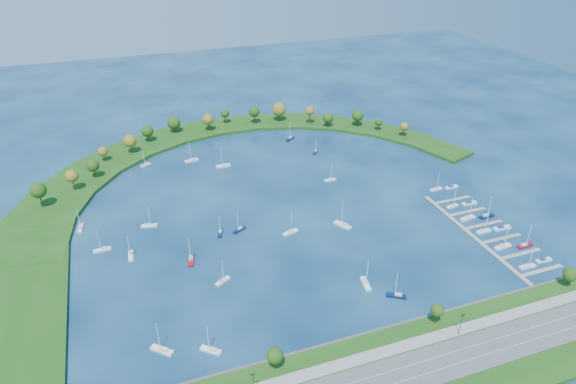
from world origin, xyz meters
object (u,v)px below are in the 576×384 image
object	(u,v)px
moored_boat_18	(146,164)
docked_boat_6	(468,218)
moored_boat_4	(239,229)
docked_boat_7	(487,216)
moored_boat_2	(366,283)
dock_system	(485,233)
moored_boat_5	(316,151)
moored_boat_15	(149,225)
harbor_tower	(208,124)
moored_boat_13	(330,179)
moored_boat_14	(220,232)
moored_boat_16	(223,165)
docked_boat_5	(502,228)
moored_boat_12	(211,350)
docked_boat_10	(436,189)
docked_boat_2	(503,246)
docked_boat_11	(452,187)
docked_boat_3	(525,245)
moored_boat_1	(290,232)
moored_boat_9	(162,350)
moored_boat_19	(290,138)
moored_boat_3	(396,295)
moored_boat_10	(102,249)
docked_boat_4	(484,231)
docked_boat_9	(469,203)
moored_boat_11	(222,280)
moored_boat_6	(80,228)
moored_boat_0	(343,225)
docked_boat_1	(544,260)
moored_boat_8	(192,160)
moored_boat_7	(131,255)
moored_boat_17	(191,260)

from	to	relation	value
moored_boat_18	docked_boat_6	xyz separation A→B (m)	(150.65, -120.38, 0.08)
moored_boat_4	docked_boat_7	world-z (taller)	docked_boat_7
moored_boat_2	dock_system	bearing A→B (deg)	111.68
moored_boat_5	moored_boat_15	size ratio (longest dim) A/B	0.82
harbor_tower	moored_boat_13	bearing A→B (deg)	-63.36
moored_boat_14	docked_boat_6	xyz separation A→B (m)	(123.99, -30.16, 0.06)
moored_boat_5	moored_boat_16	size ratio (longest dim) A/B	0.76
docked_boat_5	moored_boat_12	bearing A→B (deg)	-165.70
moored_boat_16	docked_boat_10	xyz separation A→B (m)	(107.72, -70.36, -0.05)
moored_boat_15	docked_boat_2	size ratio (longest dim) A/B	0.92
harbor_tower	docked_boat_11	distance (m)	175.96
docked_boat_3	docked_boat_5	xyz separation A→B (m)	(-0.05, 16.12, -0.22)
moored_boat_1	moored_boat_16	bearing A→B (deg)	83.11
moored_boat_9	moored_boat_19	xyz separation A→B (m)	(109.72, 165.21, -0.03)
moored_boat_1	harbor_tower	bearing A→B (deg)	77.50
harbor_tower	moored_boat_3	size ratio (longest dim) A/B	0.33
moored_boat_10	moored_boat_12	xyz separation A→B (m)	(35.05, -78.45, 0.01)
docked_boat_4	docked_boat_7	world-z (taller)	docked_boat_7
moored_boat_13	docked_boat_4	world-z (taller)	docked_boat_4
docked_boat_9	docked_boat_2	bearing A→B (deg)	-101.18
moored_boat_9	moored_boat_11	xyz separation A→B (m)	(29.83, 30.94, -0.07)
harbor_tower	moored_boat_6	size ratio (longest dim) A/B	0.35
moored_boat_0	docked_boat_9	bearing A→B (deg)	-121.62
moored_boat_18	docked_boat_1	distance (m)	228.46
moored_boat_10	moored_boat_16	size ratio (longest dim) A/B	0.91
moored_boat_10	moored_boat_19	xyz separation A→B (m)	(127.95, 92.74, 0.02)
moored_boat_14	docked_boat_3	size ratio (longest dim) A/B	0.88
dock_system	moored_boat_6	world-z (taller)	moored_boat_6
moored_boat_18	moored_boat_10	bearing A→B (deg)	45.62
docked_boat_4	docked_boat_7	xyz separation A→B (m)	(10.49, 11.02, 0.02)
docked_boat_2	docked_boat_5	bearing A→B (deg)	46.97
moored_boat_1	moored_boat_8	distance (m)	102.56
harbor_tower	moored_boat_15	bearing A→B (deg)	-115.30
docked_boat_5	moored_boat_18	bearing A→B (deg)	143.70
moored_boat_7	moored_boat_9	world-z (taller)	moored_boat_9
moored_boat_3	moored_boat_16	size ratio (longest dim) A/B	0.94
moored_boat_15	moored_boat_16	world-z (taller)	moored_boat_16
docked_boat_7	docked_boat_11	size ratio (longest dim) A/B	1.54
moored_boat_3	docked_boat_11	size ratio (longest dim) A/B	1.51
moored_boat_0	docked_boat_6	size ratio (longest dim) A/B	1.11
moored_boat_6	moored_boat_14	world-z (taller)	moored_boat_6
moored_boat_5	moored_boat_18	bearing A→B (deg)	-62.78
moored_boat_0	docked_boat_3	world-z (taller)	moored_boat_0
docked_boat_6	moored_boat_15	bearing A→B (deg)	154.20
moored_boat_6	moored_boat_17	distance (m)	65.81
moored_boat_16	docked_boat_6	xyz separation A→B (m)	(105.30, -102.32, -0.00)
moored_boat_8	docked_boat_7	size ratio (longest dim) A/B	1.04
harbor_tower	moored_boat_17	xyz separation A→B (m)	(-40.17, -152.45, -3.14)
moored_boat_1	moored_boat_11	world-z (taller)	moored_boat_1
moored_boat_15	moored_boat_17	size ratio (longest dim) A/B	0.91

